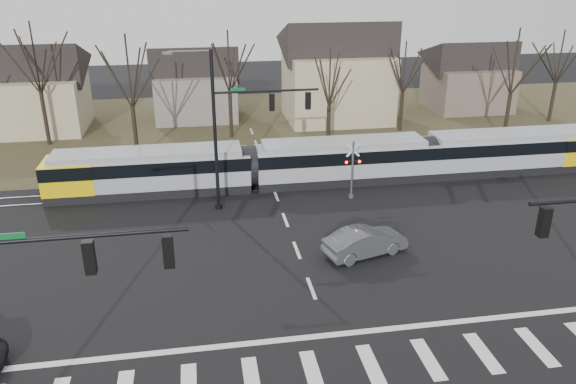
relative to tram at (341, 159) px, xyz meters
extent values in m
plane|color=black|center=(-5.05, -16.00, -1.68)|extent=(140.00, 140.00, 0.00)
cube|color=#38331E|center=(-5.05, 16.00, -1.68)|extent=(140.00, 28.00, 0.01)
cube|color=silver|center=(-8.65, -20.00, -1.68)|extent=(0.60, 2.60, 0.01)
cube|color=silver|center=(-6.25, -20.00, -1.68)|extent=(0.60, 2.60, 0.01)
cube|color=silver|center=(-3.85, -20.00, -1.68)|extent=(0.60, 2.60, 0.01)
cube|color=silver|center=(-1.45, -20.00, -1.68)|extent=(0.60, 2.60, 0.01)
cube|color=silver|center=(0.95, -20.00, -1.68)|extent=(0.60, 2.60, 0.01)
cube|color=silver|center=(3.35, -20.00, -1.68)|extent=(0.60, 2.60, 0.01)
cube|color=silver|center=(-5.05, -17.80, -1.68)|extent=(28.00, 0.35, 0.01)
cube|color=silver|center=(-5.05, -14.00, -1.68)|extent=(0.18, 2.00, 0.01)
cube|color=silver|center=(-5.05, -10.00, -1.68)|extent=(0.18, 2.00, 0.01)
cube|color=silver|center=(-5.05, -6.00, -1.68)|extent=(0.18, 2.00, 0.01)
cube|color=silver|center=(-5.05, -2.00, -1.68)|extent=(0.18, 2.00, 0.01)
cube|color=silver|center=(-5.05, 2.00, -1.68)|extent=(0.18, 2.00, 0.01)
cube|color=silver|center=(-5.05, 6.00, -1.68)|extent=(0.18, 2.00, 0.01)
cube|color=silver|center=(-5.05, 10.00, -1.68)|extent=(0.18, 2.00, 0.01)
cube|color=silver|center=(-5.05, 14.00, -1.68)|extent=(0.18, 2.00, 0.01)
cube|color=#59595E|center=(-5.05, -0.90, -1.65)|extent=(90.00, 0.12, 0.06)
cube|color=#59595E|center=(-5.05, 0.50, -1.65)|extent=(90.00, 0.12, 0.06)
cube|color=gray|center=(-13.56, 0.00, -0.14)|extent=(13.75, 2.96, 3.09)
cube|color=black|center=(-13.56, 0.00, 0.49)|extent=(13.77, 3.00, 0.90)
cube|color=yellow|center=(-18.74, 0.00, -0.04)|extent=(3.38, 3.02, 2.06)
cube|color=gray|center=(0.19, 0.00, -0.14)|extent=(12.69, 2.96, 3.09)
cube|color=black|center=(0.19, 0.00, 0.49)|extent=(12.71, 3.00, 0.90)
cube|color=gray|center=(13.41, 0.00, -0.14)|extent=(13.75, 2.96, 3.09)
cube|color=black|center=(13.41, 0.00, 0.49)|extent=(13.77, 3.00, 0.90)
cube|color=yellow|center=(18.59, 0.00, -0.04)|extent=(3.38, 3.02, 2.06)
imported|color=#44464A|center=(-1.46, -11.07, -0.91)|extent=(4.23, 5.61, 1.55)
cylinder|color=black|center=(-13.80, -22.00, 5.92)|extent=(6.50, 0.14, 0.14)
cube|color=#0C5926|center=(-15.55, -22.00, 6.07)|extent=(0.90, 0.03, 0.22)
cube|color=black|center=(-13.47, -22.00, 5.22)|extent=(0.32, 0.32, 1.05)
sphere|color=#FF0C07|center=(-13.47, -22.00, 5.55)|extent=(0.22, 0.22, 0.22)
cube|color=black|center=(-11.20, -22.00, 5.22)|extent=(0.32, 0.32, 1.05)
sphere|color=#FF0C07|center=(-11.20, -22.00, 5.55)|extent=(0.22, 0.22, 0.22)
cube|color=black|center=(1.10, -22.00, 5.22)|extent=(0.32, 0.32, 1.05)
sphere|color=#FF0C07|center=(1.10, -22.00, 5.55)|extent=(0.22, 0.22, 0.22)
cylinder|color=black|center=(-9.05, -3.50, 3.42)|extent=(0.22, 0.22, 10.20)
cylinder|color=black|center=(-9.05, -3.50, -1.53)|extent=(0.44, 0.44, 0.30)
cylinder|color=black|center=(-5.80, -3.50, 5.92)|extent=(6.50, 0.14, 0.14)
cube|color=#0C5926|center=(-7.55, -3.50, 6.07)|extent=(0.90, 0.03, 0.22)
cube|color=black|center=(-5.47, -3.50, 5.22)|extent=(0.32, 0.32, 1.05)
sphere|color=#FF0C07|center=(-5.47, -3.50, 5.55)|extent=(0.22, 0.22, 0.22)
cube|color=black|center=(-3.20, -3.50, 5.22)|extent=(0.32, 0.32, 1.05)
sphere|color=#FF0C07|center=(-3.20, -3.50, 5.55)|extent=(0.22, 0.22, 0.22)
cube|color=#59595B|center=(-11.55, -3.50, 8.34)|extent=(0.55, 0.22, 0.14)
cylinder|color=#59595B|center=(-0.05, -3.20, 0.32)|extent=(0.14, 0.14, 4.00)
cylinder|color=#59595B|center=(-0.05, -3.20, -1.58)|extent=(0.36, 0.36, 0.20)
cube|color=silver|center=(-0.05, -3.20, 1.72)|extent=(0.95, 0.04, 0.95)
cube|color=silver|center=(-0.05, -3.20, 1.72)|extent=(0.95, 0.04, 0.95)
cube|color=black|center=(-0.05, -3.20, 0.92)|extent=(1.00, 0.10, 0.12)
sphere|color=#FF0C07|center=(-0.50, -3.28, 0.92)|extent=(0.18, 0.18, 0.18)
sphere|color=#FF0C07|center=(0.40, -3.28, 0.92)|extent=(0.18, 0.18, 0.18)
cube|color=tan|center=(-25.05, 18.00, 0.82)|extent=(9.00, 8.00, 5.00)
cube|color=slate|center=(-10.05, 20.00, 0.57)|extent=(8.00, 7.00, 4.50)
cube|color=tan|center=(3.95, 17.00, 1.57)|extent=(10.00, 8.00, 6.50)
cube|color=brown|center=(18.95, 19.00, 0.57)|extent=(8.00, 7.00, 4.50)
camera|label=1|loc=(-10.11, -37.25, 13.27)|focal=35.00mm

